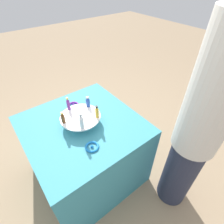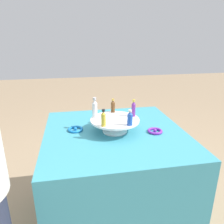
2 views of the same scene
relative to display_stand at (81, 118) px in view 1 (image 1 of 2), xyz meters
name	(u,v)px [view 1 (image 1 of 2)]	position (x,y,z in m)	size (l,w,h in m)	color
ground_plane	(89,172)	(0.00, 0.00, -0.79)	(12.00, 12.00, 0.00)	#997F60
party_table	(86,151)	(0.00, 0.00, -0.43)	(0.91, 0.91, 0.73)	teal
display_stand	(81,118)	(0.00, 0.00, 0.00)	(0.32, 0.32, 0.09)	white
bottle_gold	(97,112)	(0.10, -0.09, 0.07)	(0.03, 0.03, 0.11)	gold
bottle_blue	(88,102)	(0.12, 0.07, 0.07)	(0.03, 0.03, 0.10)	#234CAD
bottle_purple	(68,104)	(-0.03, 0.13, 0.08)	(0.03, 0.03, 0.12)	#702D93
bottle_brown	(63,118)	(-0.13, 0.01, 0.07)	(0.03, 0.03, 0.10)	brown
bottle_clear	(81,122)	(-0.05, -0.12, 0.09)	(0.03, 0.03, 0.14)	silver
ribbon_bow_blue	(92,147)	(-0.06, -0.26, -0.05)	(0.10, 0.10, 0.02)	blue
ribbon_bow_purple	(73,105)	(0.06, 0.26, -0.05)	(0.10, 0.10, 0.02)	purple
person_figure	(199,129)	(0.52, -0.68, 0.11)	(0.30, 0.30, 1.78)	#282D42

